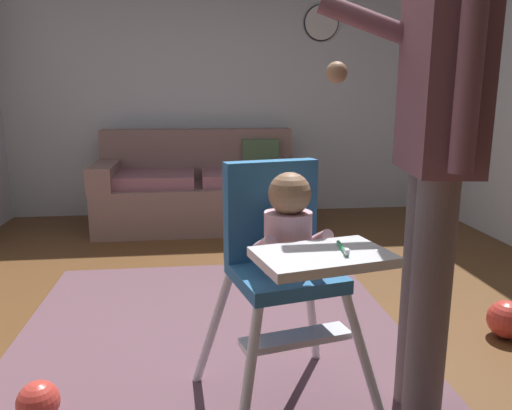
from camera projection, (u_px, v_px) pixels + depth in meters
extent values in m
cube|color=brown|center=(269.00, 348.00, 2.46)|extent=(5.87, 7.12, 0.10)
cube|color=silver|center=(229.00, 76.00, 4.86)|extent=(5.07, 0.06, 2.71)
cube|color=#64444F|center=(213.00, 354.00, 2.30)|extent=(1.93, 2.46, 0.01)
cube|color=#876761|center=(199.00, 205.00, 4.51)|extent=(1.78, 0.84, 0.40)
cube|color=#876761|center=(198.00, 153.00, 4.74)|extent=(1.78, 0.22, 0.46)
cube|color=#876761|center=(106.00, 174.00, 4.35)|extent=(0.20, 0.84, 0.20)
cube|color=#876761|center=(286.00, 171.00, 4.54)|extent=(0.20, 0.84, 0.20)
cube|color=#905C67|center=(155.00, 179.00, 4.36)|extent=(0.68, 0.60, 0.11)
cube|color=#905C67|center=(240.00, 177.00, 4.45)|extent=(0.68, 0.60, 0.11)
cube|color=#4C6B47|center=(260.00, 157.00, 4.68)|extent=(0.34, 0.11, 0.34)
cylinder|color=white|center=(247.00, 389.00, 1.60)|extent=(0.14, 0.19, 0.52)
cylinder|color=white|center=(366.00, 365.00, 1.74)|extent=(0.19, 0.14, 0.52)
cylinder|color=white|center=(213.00, 329.00, 2.00)|extent=(0.19, 0.14, 0.52)
cylinder|color=white|center=(312.00, 314.00, 2.15)|extent=(0.14, 0.19, 0.52)
cube|color=teal|center=(285.00, 276.00, 1.81)|extent=(0.43, 0.43, 0.05)
cube|color=teal|center=(271.00, 210.00, 1.90)|extent=(0.37, 0.15, 0.38)
cube|color=white|center=(323.00, 257.00, 1.51)|extent=(0.45, 0.34, 0.03)
cube|color=white|center=(296.00, 338.00, 1.76)|extent=(0.41, 0.19, 0.02)
cylinder|color=beige|center=(288.00, 242.00, 1.77)|extent=(0.20, 0.20, 0.22)
sphere|color=#997051|center=(290.00, 194.00, 1.72)|extent=(0.15, 0.15, 0.15)
cylinder|color=beige|center=(264.00, 245.00, 1.69)|extent=(0.07, 0.15, 0.10)
cylinder|color=beige|center=(320.00, 239.00, 1.76)|extent=(0.07, 0.15, 0.10)
cylinder|color=#38A366|center=(342.00, 248.00, 1.53)|extent=(0.02, 0.13, 0.01)
cube|color=white|center=(347.00, 251.00, 1.47)|extent=(0.01, 0.02, 0.02)
cylinder|color=#675957|center=(420.00, 290.00, 1.86)|extent=(0.14, 0.14, 0.92)
cylinder|color=#675957|center=(430.00, 303.00, 1.75)|extent=(0.14, 0.14, 0.92)
cube|color=brown|center=(442.00, 76.00, 1.64)|extent=(0.26, 0.43, 0.64)
cylinder|color=brown|center=(383.00, 26.00, 1.78)|extent=(0.48, 0.15, 0.23)
sphere|color=#997051|center=(337.00, 73.00, 1.82)|extent=(0.08, 0.08, 0.08)
cylinder|color=brown|center=(469.00, 73.00, 1.40)|extent=(0.07, 0.07, 0.57)
sphere|color=#D13D33|center=(38.00, 402.00, 1.82)|extent=(0.16, 0.16, 0.16)
sphere|color=#D13D33|center=(507.00, 319.00, 2.45)|extent=(0.19, 0.19, 0.19)
cylinder|color=white|center=(321.00, 23.00, 4.80)|extent=(0.32, 0.03, 0.32)
cylinder|color=black|center=(321.00, 23.00, 4.82)|extent=(0.34, 0.02, 0.34)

